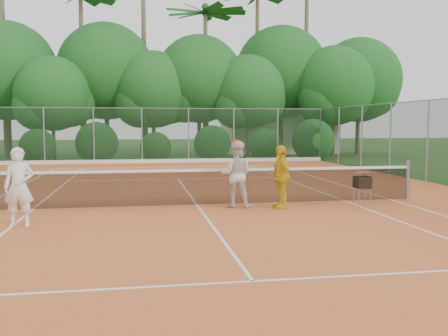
# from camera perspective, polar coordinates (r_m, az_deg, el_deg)

# --- Properties ---
(ground) EXTENTS (120.00, 120.00, 0.00)m
(ground) POSITION_cam_1_polar(r_m,az_deg,el_deg) (13.06, -3.07, -4.39)
(ground) COLOR #234318
(ground) RESTS_ON ground
(clay_court) EXTENTS (18.00, 36.00, 0.02)m
(clay_court) POSITION_cam_1_polar(r_m,az_deg,el_deg) (13.06, -3.07, -4.35)
(clay_court) COLOR #D06730
(clay_court) RESTS_ON ground
(club_building) EXTENTS (8.00, 5.00, 3.00)m
(club_building) POSITION_cam_1_polar(r_m,az_deg,el_deg) (38.27, 6.15, 4.03)
(club_building) COLOR beige
(club_building) RESTS_ON ground
(tennis_net) EXTENTS (11.97, 0.10, 1.10)m
(tennis_net) POSITION_cam_1_polar(r_m,az_deg,el_deg) (12.98, -3.08, -2.08)
(tennis_net) COLOR gray
(tennis_net) RESTS_ON clay_court
(player_white) EXTENTS (0.60, 0.40, 1.64)m
(player_white) POSITION_cam_1_polar(r_m,az_deg,el_deg) (11.17, -22.39, -2.00)
(player_white) COLOR white
(player_white) RESTS_ON clay_court
(player_center_grp) EXTENTS (0.97, 0.84, 1.73)m
(player_center_grp) POSITION_cam_1_polar(r_m,az_deg,el_deg) (12.68, 1.38, -0.68)
(player_center_grp) COLOR beige
(player_center_grp) RESTS_ON clay_court
(player_yellow) EXTENTS (0.51, 0.98, 1.60)m
(player_yellow) POSITION_cam_1_polar(r_m,az_deg,el_deg) (12.61, 6.51, -1.00)
(player_yellow) COLOR gold
(player_yellow) RESTS_ON clay_court
(ball_hopper) EXTENTS (0.35, 0.35, 0.81)m
(ball_hopper) POSITION_cam_1_polar(r_m,az_deg,el_deg) (13.05, 15.52, -1.65)
(ball_hopper) COLOR gray
(ball_hopper) RESTS_ON clay_court
(stray_ball_a) EXTENTS (0.07, 0.07, 0.07)m
(stray_ball_a) POSITION_cam_1_polar(r_m,az_deg,el_deg) (23.17, -8.35, -0.20)
(stray_ball_a) COLOR #BCCF30
(stray_ball_a) RESTS_ON clay_court
(stray_ball_b) EXTENTS (0.07, 0.07, 0.07)m
(stray_ball_b) POSITION_cam_1_polar(r_m,az_deg,el_deg) (23.83, -11.74, -0.10)
(stray_ball_b) COLOR #CBD531
(stray_ball_b) RESTS_ON clay_court
(stray_ball_c) EXTENTS (0.07, 0.07, 0.07)m
(stray_ball_c) POSITION_cam_1_polar(r_m,az_deg,el_deg) (21.86, -4.91, -0.47)
(stray_ball_c) COLOR yellow
(stray_ball_c) RESTS_ON clay_court
(court_markings) EXTENTS (11.03, 23.83, 0.01)m
(court_markings) POSITION_cam_1_polar(r_m,az_deg,el_deg) (13.06, -3.07, -4.29)
(court_markings) COLOR white
(court_markings) RESTS_ON clay_court
(fence_back) EXTENTS (18.07, 0.07, 3.00)m
(fence_back) POSITION_cam_1_polar(r_m,az_deg,el_deg) (27.84, -6.71, 3.71)
(fence_back) COLOR #19381E
(fence_back) RESTS_ON clay_court
(tropical_treeline) EXTENTS (32.10, 8.49, 15.03)m
(tropical_treeline) POSITION_cam_1_polar(r_m,az_deg,el_deg) (33.28, -4.77, 10.13)
(tropical_treeline) COLOR brown
(tropical_treeline) RESTS_ON ground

